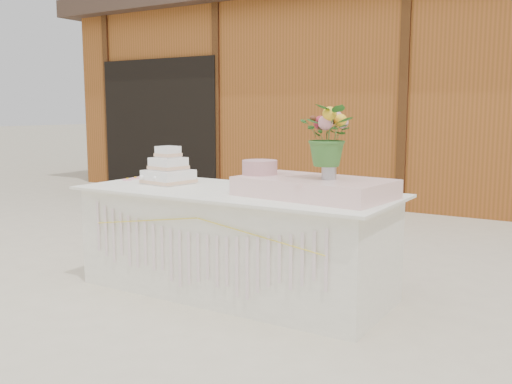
% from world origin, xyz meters
% --- Properties ---
extents(ground, '(80.00, 80.00, 0.00)m').
position_xyz_m(ground, '(0.00, 0.00, 0.00)').
color(ground, beige).
rests_on(ground, ground).
extents(barn, '(12.60, 4.60, 3.30)m').
position_xyz_m(barn, '(-0.01, 5.99, 1.68)').
color(barn, brown).
rests_on(barn, ground).
extents(cake_table, '(2.40, 1.00, 0.77)m').
position_xyz_m(cake_table, '(0.00, -0.00, 0.39)').
color(cake_table, white).
rests_on(cake_table, ground).
extents(wedding_cake, '(0.38, 0.38, 0.30)m').
position_xyz_m(wedding_cake, '(-0.66, 0.04, 0.87)').
color(wedding_cake, white).
rests_on(wedding_cake, cake_table).
extents(pink_cake_stand, '(0.32, 0.32, 0.23)m').
position_xyz_m(pink_cake_stand, '(0.21, 0.01, 0.90)').
color(pink_cake_stand, white).
rests_on(pink_cake_stand, cake_table).
extents(satin_runner, '(1.08, 0.70, 0.13)m').
position_xyz_m(satin_runner, '(0.64, 0.02, 0.83)').
color(satin_runner, '#F8CAC8').
rests_on(satin_runner, cake_table).
extents(flower_vase, '(0.10, 0.10, 0.13)m').
position_xyz_m(flower_vase, '(0.75, 0.01, 0.97)').
color(flower_vase, '#ADADB1').
rests_on(flower_vase, satin_runner).
extents(bouquet, '(0.37, 0.32, 0.41)m').
position_xyz_m(bouquet, '(0.75, 0.01, 1.24)').
color(bouquet, '#386D2B').
rests_on(bouquet, flower_vase).
extents(loose_flowers, '(0.17, 0.39, 0.02)m').
position_xyz_m(loose_flowers, '(-1.06, 0.06, 0.78)').
color(loose_flowers, pink).
rests_on(loose_flowers, cake_table).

